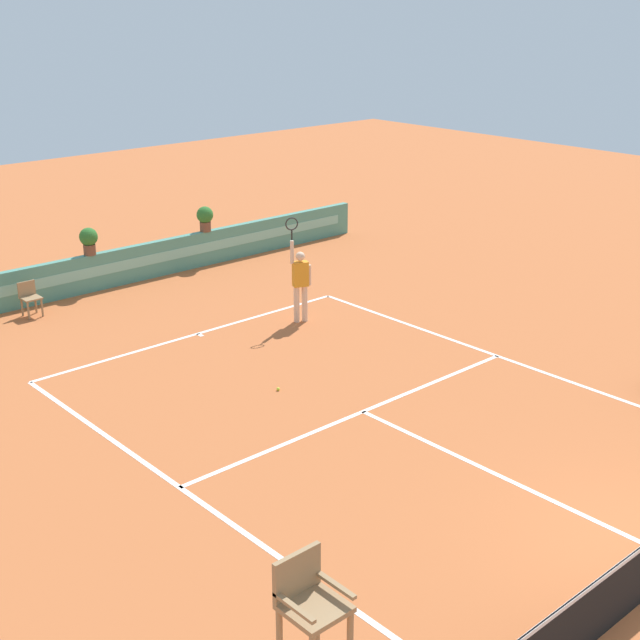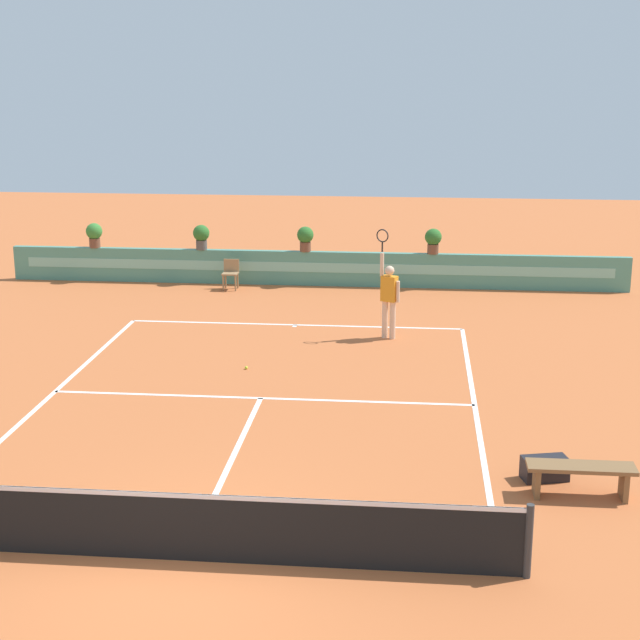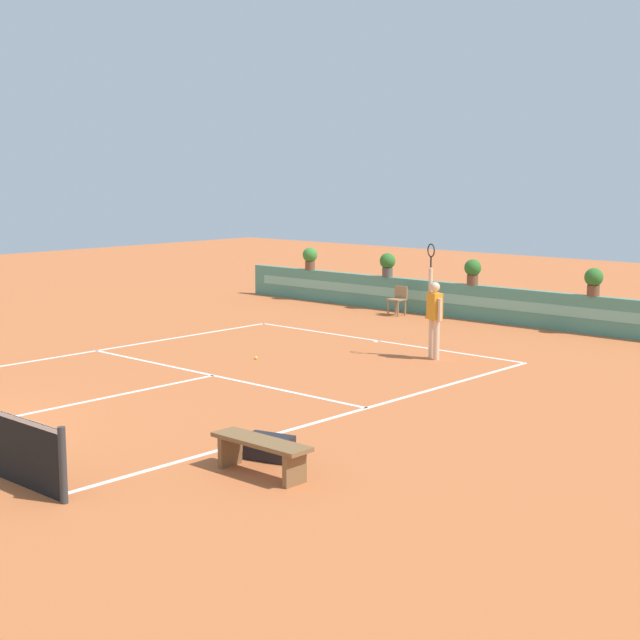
{
  "view_description": "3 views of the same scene",
  "coord_description": "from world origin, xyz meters",
  "px_view_note": "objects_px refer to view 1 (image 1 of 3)",
  "views": [
    {
      "loc": [
        -10.67,
        -4.29,
        7.41
      ],
      "look_at": [
        0.94,
        8.66,
        1.0
      ],
      "focal_mm": 49.64,
      "sensor_mm": 36.0,
      "label": 1
    },
    {
      "loc": [
        2.89,
        -11.3,
        6.3
      ],
      "look_at": [
        0.94,
        8.66,
        1.0
      ],
      "focal_mm": 54.83,
      "sensor_mm": 36.0,
      "label": 2
    },
    {
      "loc": [
        14.65,
        -6.45,
        4.17
      ],
      "look_at": [
        0.94,
        8.66,
        1.0
      ],
      "focal_mm": 53.8,
      "sensor_mm": 36.0,
      "label": 3
    }
  ],
  "objects_px": {
    "ball_kid_chair": "(30,297)",
    "potted_plant_right": "(205,217)",
    "tennis_player": "(300,280)",
    "potted_plant_centre": "(89,239)",
    "umpire_chair": "(311,628)",
    "tennis_ball_near_baseline": "(278,389)"
  },
  "relations": [
    {
      "from": "tennis_player",
      "to": "potted_plant_right",
      "type": "bearing_deg",
      "value": 78.69
    },
    {
      "from": "tennis_player",
      "to": "potted_plant_right",
      "type": "distance_m",
      "value": 5.58
    },
    {
      "from": "umpire_chair",
      "to": "potted_plant_right",
      "type": "xyz_separation_m",
      "value": [
        9.25,
        15.13,
        0.07
      ]
    },
    {
      "from": "tennis_ball_near_baseline",
      "to": "potted_plant_centre",
      "type": "bearing_deg",
      "value": 87.6
    },
    {
      "from": "ball_kid_chair",
      "to": "potted_plant_right",
      "type": "distance_m",
      "value": 5.87
    },
    {
      "from": "tennis_ball_near_baseline",
      "to": "potted_plant_right",
      "type": "relative_size",
      "value": 0.09
    },
    {
      "from": "ball_kid_chair",
      "to": "tennis_player",
      "type": "bearing_deg",
      "value": -45.48
    },
    {
      "from": "tennis_ball_near_baseline",
      "to": "umpire_chair",
      "type": "bearing_deg",
      "value": -127.02
    },
    {
      "from": "tennis_player",
      "to": "ball_kid_chair",
      "type": "bearing_deg",
      "value": 134.52
    },
    {
      "from": "umpire_chair",
      "to": "tennis_player",
      "type": "height_order",
      "value": "tennis_player"
    },
    {
      "from": "ball_kid_chair",
      "to": "potted_plant_centre",
      "type": "relative_size",
      "value": 1.17
    },
    {
      "from": "potted_plant_centre",
      "to": "umpire_chair",
      "type": "bearing_deg",
      "value": -110.24
    },
    {
      "from": "umpire_chair",
      "to": "potted_plant_right",
      "type": "bearing_deg",
      "value": 58.55
    },
    {
      "from": "ball_kid_chair",
      "to": "umpire_chair",
      "type": "bearing_deg",
      "value": -103.69
    },
    {
      "from": "umpire_chair",
      "to": "tennis_ball_near_baseline",
      "type": "bearing_deg",
      "value": 52.98
    },
    {
      "from": "umpire_chair",
      "to": "potted_plant_centre",
      "type": "relative_size",
      "value": 2.96
    },
    {
      "from": "ball_kid_chair",
      "to": "potted_plant_centre",
      "type": "height_order",
      "value": "potted_plant_centre"
    },
    {
      "from": "potted_plant_centre",
      "to": "ball_kid_chair",
      "type": "bearing_deg",
      "value": -160.53
    },
    {
      "from": "ball_kid_chair",
      "to": "tennis_ball_near_baseline",
      "type": "bearing_deg",
      "value": -76.95
    },
    {
      "from": "tennis_player",
      "to": "potted_plant_right",
      "type": "relative_size",
      "value": 3.57
    },
    {
      "from": "umpire_chair",
      "to": "potted_plant_right",
      "type": "relative_size",
      "value": 2.96
    },
    {
      "from": "umpire_chair",
      "to": "tennis_ball_near_baseline",
      "type": "distance_m",
      "value": 8.79
    }
  ]
}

